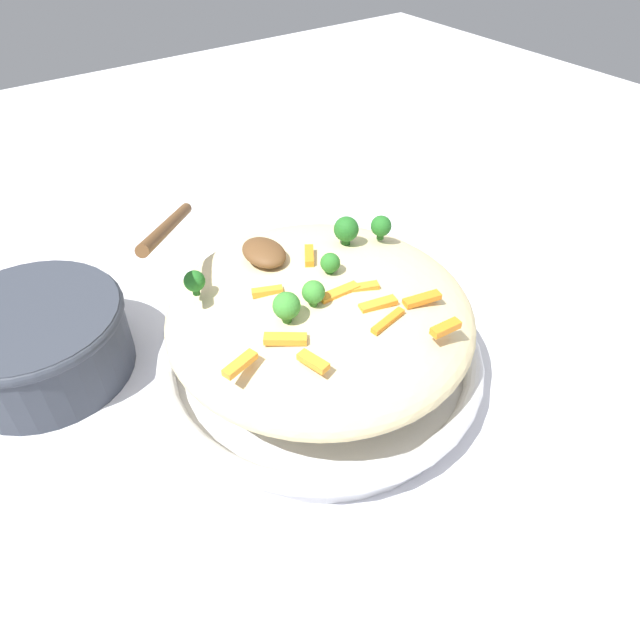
% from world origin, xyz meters
% --- Properties ---
extents(ground_plane, '(2.40, 2.40, 0.00)m').
position_xyz_m(ground_plane, '(0.00, 0.00, 0.00)').
color(ground_plane, silver).
extents(serving_bowl, '(0.36, 0.36, 0.05)m').
position_xyz_m(serving_bowl, '(0.00, 0.00, 0.03)').
color(serving_bowl, silver).
rests_on(serving_bowl, ground_plane).
extents(pasta_mound, '(0.32, 0.32, 0.10)m').
position_xyz_m(pasta_mound, '(0.00, 0.00, 0.09)').
color(pasta_mound, beige).
rests_on(pasta_mound, serving_bowl).
extents(carrot_piece_0, '(0.02, 0.03, 0.01)m').
position_xyz_m(carrot_piece_0, '(-0.01, -0.05, 0.14)').
color(carrot_piece_0, orange).
rests_on(carrot_piece_0, pasta_mound).
extents(carrot_piece_1, '(0.01, 0.04, 0.01)m').
position_xyz_m(carrot_piece_1, '(0.03, 0.00, 0.14)').
color(carrot_piece_1, orange).
rests_on(carrot_piece_1, pasta_mound).
extents(carrot_piece_2, '(0.03, 0.02, 0.01)m').
position_xyz_m(carrot_piece_2, '(0.09, -0.07, 0.14)').
color(carrot_piece_2, orange).
rests_on(carrot_piece_2, pasta_mound).
extents(carrot_piece_3, '(0.02, 0.04, 0.01)m').
position_xyz_m(carrot_piece_3, '(0.08, 0.06, 0.14)').
color(carrot_piece_3, orange).
rests_on(carrot_piece_3, pasta_mound).
extents(carrot_piece_4, '(0.01, 0.03, 0.01)m').
position_xyz_m(carrot_piece_4, '(0.12, 0.05, 0.14)').
color(carrot_piece_4, orange).
rests_on(carrot_piece_4, pasta_mound).
extents(carrot_piece_5, '(0.03, 0.02, 0.01)m').
position_xyz_m(carrot_piece_5, '(-0.03, 0.01, 0.14)').
color(carrot_piece_5, orange).
rests_on(carrot_piece_5, pasta_mound).
extents(carrot_piece_6, '(0.02, 0.04, 0.01)m').
position_xyz_m(carrot_piece_6, '(0.05, -0.12, 0.14)').
color(carrot_piece_6, orange).
rests_on(carrot_piece_6, pasta_mound).
extents(carrot_piece_7, '(0.03, 0.04, 0.01)m').
position_xyz_m(carrot_piece_7, '(0.05, -0.07, 0.14)').
color(carrot_piece_7, orange).
rests_on(carrot_piece_7, pasta_mound).
extents(carrot_piece_8, '(0.02, 0.03, 0.01)m').
position_xyz_m(carrot_piece_8, '(0.04, 0.02, 0.14)').
color(carrot_piece_8, orange).
rests_on(carrot_piece_8, pasta_mound).
extents(carrot_piece_9, '(0.02, 0.04, 0.01)m').
position_xyz_m(carrot_piece_9, '(0.06, 0.02, 0.14)').
color(carrot_piece_9, orange).
rests_on(carrot_piece_9, pasta_mound).
extents(carrot_piece_10, '(0.02, 0.04, 0.01)m').
position_xyz_m(carrot_piece_10, '(0.08, 0.02, 0.14)').
color(carrot_piece_10, orange).
rests_on(carrot_piece_10, pasta_mound).
extents(broccoli_floret_0, '(0.03, 0.03, 0.03)m').
position_xyz_m(broccoli_floret_0, '(-0.04, 0.06, 0.15)').
color(broccoli_floret_0, '#205B1C').
rests_on(broccoli_floret_0, pasta_mound).
extents(broccoli_floret_1, '(0.02, 0.02, 0.03)m').
position_xyz_m(broccoli_floret_1, '(-0.06, -0.11, 0.15)').
color(broccoli_floret_1, '#205B1C').
rests_on(broccoli_floret_1, pasta_mound).
extents(broccoli_floret_2, '(0.02, 0.02, 0.03)m').
position_xyz_m(broccoli_floret_2, '(-0.03, 0.10, 0.15)').
color(broccoli_floret_2, '#205B1C').
rests_on(broccoli_floret_2, pasta_mound).
extents(broccoli_floret_3, '(0.03, 0.03, 0.03)m').
position_xyz_m(broccoli_floret_3, '(0.03, -0.06, 0.15)').
color(broccoli_floret_3, '#377928').
rests_on(broccoli_floret_3, pasta_mound).
extents(broccoli_floret_4, '(0.02, 0.02, 0.03)m').
position_xyz_m(broccoli_floret_4, '(0.03, -0.03, 0.15)').
color(broccoli_floret_4, '#377928').
rests_on(broccoli_floret_4, pasta_mound).
extents(broccoli_floret_5, '(0.02, 0.02, 0.02)m').
position_xyz_m(broccoli_floret_5, '(-0.00, 0.01, 0.15)').
color(broccoli_floret_5, '#296820').
rests_on(broccoli_floret_5, pasta_mound).
extents(serving_spoon, '(0.16, 0.15, 0.08)m').
position_xyz_m(serving_spoon, '(-0.08, -0.06, 0.16)').
color(serving_spoon, brown).
rests_on(serving_spoon, pasta_mound).
extents(companion_bowl, '(0.20, 0.20, 0.09)m').
position_xyz_m(companion_bowl, '(-0.19, -0.25, 0.05)').
color(companion_bowl, '#333842').
rests_on(companion_bowl, ground_plane).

